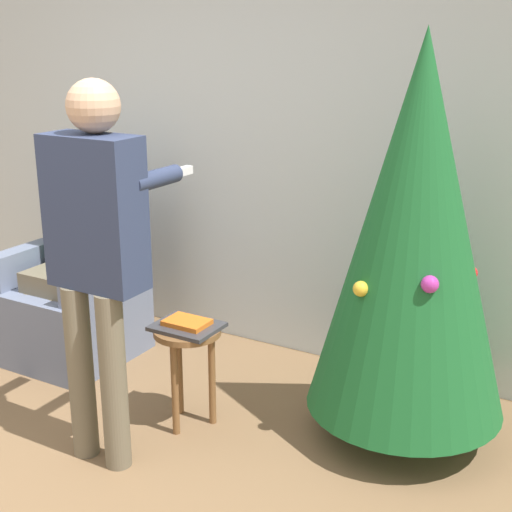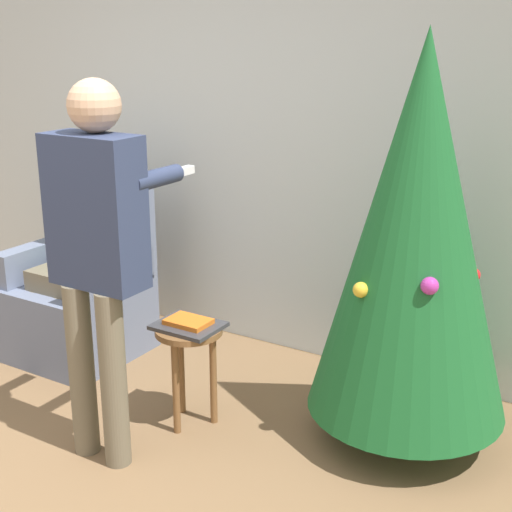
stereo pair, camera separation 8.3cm
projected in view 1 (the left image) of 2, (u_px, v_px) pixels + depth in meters
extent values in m
cube|color=silver|center=(244.00, 130.00, 4.30)|extent=(8.00, 0.06, 2.70)
cylinder|color=brown|center=(401.00, 419.00, 3.52)|extent=(0.10, 0.10, 0.17)
cone|color=#195B28|center=(415.00, 229.00, 3.23)|extent=(0.94, 0.94, 1.77)
sphere|color=gold|center=(361.00, 289.00, 3.14)|extent=(0.07, 0.07, 0.07)
sphere|color=#B23399|center=(430.00, 284.00, 3.00)|extent=(0.08, 0.08, 0.08)
sphere|color=red|center=(471.00, 273.00, 3.37)|extent=(0.07, 0.07, 0.07)
cube|color=slate|center=(73.00, 320.00, 4.35)|extent=(0.69, 0.71, 0.46)
cube|color=slate|center=(98.00, 222.00, 4.42)|extent=(0.69, 0.14, 0.64)
cube|color=slate|center=(34.00, 261.00, 4.38)|extent=(0.12, 0.64, 0.21)
cube|color=slate|center=(105.00, 276.00, 4.11)|extent=(0.12, 0.64, 0.21)
cylinder|color=#6B604C|center=(36.00, 328.00, 4.23)|extent=(0.11, 0.11, 0.46)
cylinder|color=#6B604C|center=(61.00, 335.00, 4.13)|extent=(0.11, 0.11, 0.46)
cube|color=#6B604C|center=(63.00, 277.00, 4.22)|extent=(0.32, 0.40, 0.12)
cube|color=#337A5B|center=(77.00, 221.00, 4.25)|extent=(0.36, 0.20, 0.50)
sphere|color=#936B4C|center=(72.00, 163.00, 4.14)|extent=(0.20, 0.20, 0.20)
cylinder|color=#6B604C|center=(81.00, 372.00, 3.27)|extent=(0.12, 0.12, 0.84)
cylinder|color=#6B604C|center=(114.00, 382.00, 3.17)|extent=(0.12, 0.12, 0.84)
cube|color=#2D3856|center=(95.00, 213.00, 3.04)|extent=(0.44, 0.20, 0.67)
sphere|color=tan|center=(93.00, 106.00, 2.94)|extent=(0.23, 0.23, 0.23)
cylinder|color=#2D3856|center=(91.00, 171.00, 3.25)|extent=(0.08, 0.30, 0.08)
cylinder|color=#2D3856|center=(155.00, 179.00, 3.07)|extent=(0.08, 0.30, 0.08)
cube|color=white|center=(181.00, 172.00, 3.23)|extent=(0.04, 0.14, 0.04)
cylinder|color=brown|center=(187.00, 331.00, 3.50)|extent=(0.34, 0.34, 0.03)
cylinder|color=brown|center=(175.00, 389.00, 3.48)|extent=(0.04, 0.04, 0.49)
cylinder|color=brown|center=(212.00, 379.00, 3.58)|extent=(0.04, 0.04, 0.49)
cylinder|color=brown|center=(179.00, 370.00, 3.68)|extent=(0.04, 0.04, 0.49)
cube|color=#38383D|center=(187.00, 326.00, 3.49)|extent=(0.32, 0.25, 0.02)
cube|color=orange|center=(187.00, 322.00, 3.49)|extent=(0.21, 0.15, 0.02)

